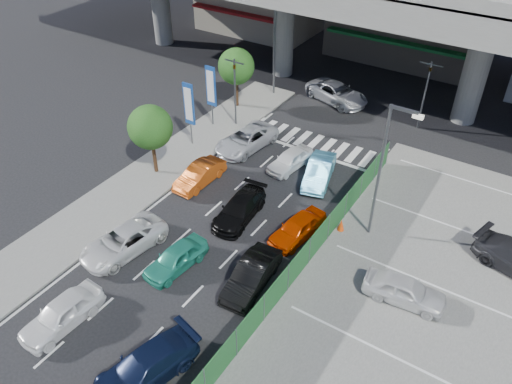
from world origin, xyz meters
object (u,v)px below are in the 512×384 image
Objects in this scene: sedan_black_mid at (239,209)px; kei_truck_front_right at (319,171)px; signboard_far at (211,88)px; tree_far at (236,67)px; wagon_silver_front_left at (246,139)px; parked_sedan_white at (405,290)px; sedan_white_mid_left at (123,241)px; taxi_orange_right at (298,228)px; traffic_cone at (341,225)px; tree_near at (150,127)px; street_lamp_left at (277,39)px; minivan_navy_back at (145,367)px; traffic_light_right at (428,79)px; signboard_near at (189,106)px; sedan_white_front_mid at (290,160)px; van_white_back_left at (62,314)px; taxi_teal_mid at (176,258)px; traffic_light_left at (235,76)px; hatch_black_mid_right at (252,275)px; crossing_wagon_silver at (337,93)px; street_lamp_right at (385,163)px; taxi_orange_left at (200,175)px.

sedan_black_mid is 1.04× the size of kei_truck_front_right.
tree_far reaches higher than signboard_far.
wagon_silver_front_left is 15.86m from parked_sedan_white.
sedan_white_mid_left reaches higher than taxi_orange_right.
tree_far is at bearing 93.26° from signboard_far.
tree_near is at bearing -174.11° from traffic_cone.
street_lamp_left reaches higher than minivan_navy_back.
sedan_white_mid_left is (2.84, -20.45, -4.10)m from street_lamp_left.
street_lamp_left is 1.67× the size of tree_far.
kei_truck_front_right reaches higher than sedan_white_mid_left.
taxi_orange_right is (-1.70, -15.48, -3.28)m from traffic_light_right.
traffic_cone is (13.20, -5.69, -2.63)m from signboard_far.
signboard_near reaches higher than sedan_white_front_mid.
van_white_back_left is 5.10m from minivan_navy_back.
minivan_navy_back is at bearing -64.40° from tree_far.
sedan_black_mid is at bearing -158.50° from traffic_cone.
street_lamp_left reaches higher than taxi_teal_mid.
traffic_light_left is at bearing -149.11° from traffic_light_right.
kei_truck_front_right is at bearing 106.06° from minivan_navy_back.
van_white_back_left is 0.85× the size of minivan_navy_back.
minivan_navy_back is (10.33, -18.48, -2.37)m from signboard_far.
signboard_far is at bearing -144.30° from traffic_light_left.
kei_truck_front_right is at bearing 2.60° from sedan_white_front_mid.
tree_far is at bearing -112.84° from street_lamp_left.
traffic_light_left reaches higher than hatch_black_mid_right.
street_lamp_left is at bearing 79.69° from signboard_far.
parked_sedan_white reaches higher than kei_truck_front_right.
tree_far is at bearing -161.31° from traffic_light_right.
kei_truck_front_right is 0.78× the size of crossing_wagon_silver.
wagon_silver_front_left is at bearing 161.22° from street_lamp_right.
taxi_orange_left is 5.10m from wagon_silver_front_left.
sedan_white_mid_left is (4.12, -13.45, -2.39)m from signboard_far.
taxi_orange_right is (11.00, -4.48, -2.41)m from signboard_near.
van_white_back_left is 1.10× the size of sedan_white_front_mid.
kei_truck_front_right is at bearing 63.67° from sedan_black_mid.
taxi_orange_right is (0.18, 4.36, -0.04)m from hatch_black_mid_right.
street_lamp_left reaches higher than parked_sedan_white.
sedan_white_mid_left is 9.42m from taxi_orange_right.
sedan_white_front_mid is (-5.44, -9.77, -3.31)m from traffic_light_right.
signboard_near is at bearing 131.16° from taxi_teal_mid.
minivan_navy_back is at bearing -54.79° from taxi_teal_mid.
hatch_black_mid_right is 1.07× the size of parked_sedan_white.
traffic_light_left is at bearing 104.30° from van_white_back_left.
wagon_silver_front_left is (-3.39, 11.61, 0.05)m from taxi_teal_mid.
wagon_silver_front_left is 1.35× the size of sedan_white_front_mid.
tree_far reaches higher than sedan_white_front_mid.
kei_truck_front_right is at bearing 92.16° from hatch_black_mid_right.
street_lamp_right is 14.61m from signboard_near.
hatch_black_mid_right is at bearing -24.50° from tree_near.
van_white_back_left is at bearing -120.95° from kei_truck_front_right.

